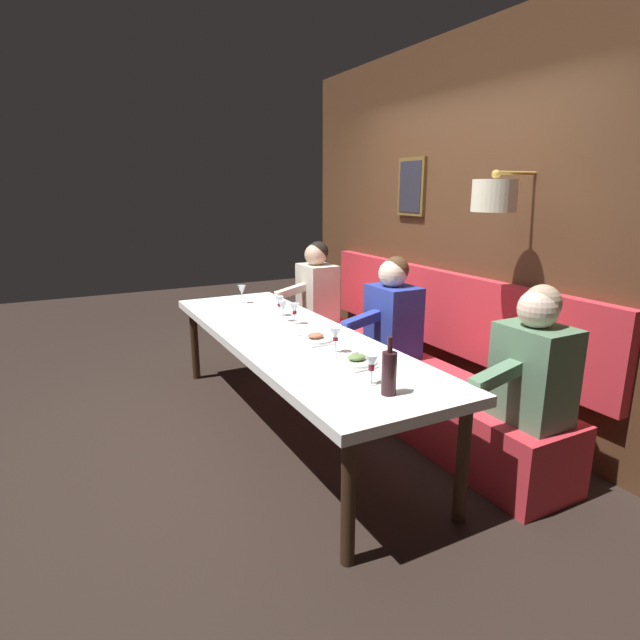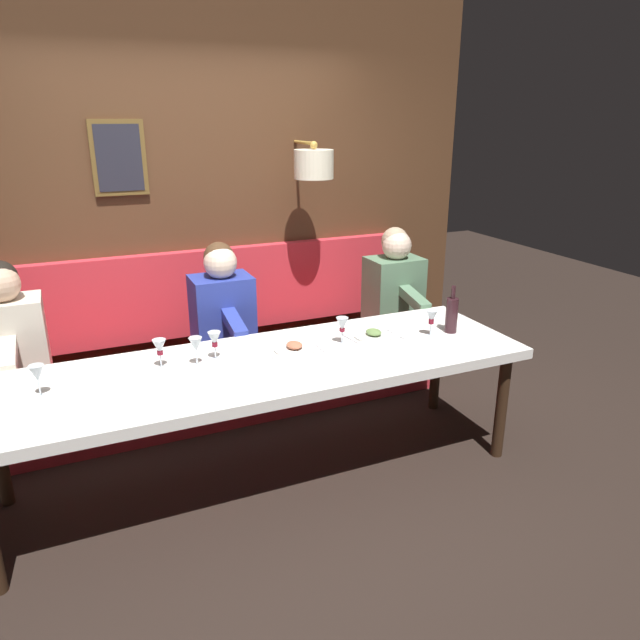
{
  "view_description": "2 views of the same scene",
  "coord_description": "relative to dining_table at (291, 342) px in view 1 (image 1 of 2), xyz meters",
  "views": [
    {
      "loc": [
        -1.44,
        -3.18,
        1.74
      ],
      "look_at": [
        0.05,
        -0.36,
        0.92
      ],
      "focal_mm": 28.64,
      "sensor_mm": 36.0,
      "label": 1
    },
    {
      "loc": [
        -2.86,
        0.93,
        2.03
      ],
      "look_at": [
        0.05,
        -0.36,
        0.92
      ],
      "focal_mm": 33.07,
      "sensor_mm": 36.0,
      "label": 2
    }
  ],
  "objects": [
    {
      "name": "ground_plane",
      "position": [
        0.0,
        0.0,
        -0.68
      ],
      "size": [
        12.0,
        12.0,
        0.0
      ],
      "primitive_type": "plane",
      "color": "black"
    },
    {
      "name": "dining_table",
      "position": [
        0.0,
        0.0,
        0.0
      ],
      "size": [
        0.9,
        2.99,
        0.74
      ],
      "color": "white",
      "rests_on": "ground_plane"
    },
    {
      "name": "banquette_bench",
      "position": [
        0.89,
        0.0,
        -0.46
      ],
      "size": [
        0.52,
        3.19,
        0.45
      ],
      "primitive_type": "cube",
      "color": "red",
      "rests_on": "ground_plane"
    },
    {
      "name": "back_wall_panel",
      "position": [
        1.46,
        -0.01,
        0.68
      ],
      "size": [
        0.59,
        4.39,
        2.9
      ],
      "color": "#51331E",
      "rests_on": "ground_plane"
    },
    {
      "name": "diner_nearest",
      "position": [
        0.88,
        -1.34,
        0.13
      ],
      "size": [
        0.6,
        0.4,
        0.79
      ],
      "color": "#567A5B",
      "rests_on": "banquette_bench"
    },
    {
      "name": "diner_near",
      "position": [
        0.88,
        -0.0,
        0.13
      ],
      "size": [
        0.6,
        0.4,
        0.79
      ],
      "color": "#283893",
      "rests_on": "banquette_bench"
    },
    {
      "name": "diner_middle",
      "position": [
        0.88,
        1.29,
        0.13
      ],
      "size": [
        0.6,
        0.4,
        0.79
      ],
      "color": "beige",
      "rests_on": "banquette_bench"
    },
    {
      "name": "place_setting_0",
      "position": [
        0.1,
        -0.74,
        0.07
      ],
      "size": [
        0.24,
        0.32,
        0.05
      ],
      "color": "silver",
      "rests_on": "dining_table"
    },
    {
      "name": "place_setting_1",
      "position": [
        0.09,
        -0.21,
        0.07
      ],
      "size": [
        0.24,
        0.31,
        0.05
      ],
      "color": "silver",
      "rests_on": "dining_table"
    },
    {
      "name": "wine_glass_0",
      "position": [
        0.14,
        0.24,
        0.17
      ],
      "size": [
        0.07,
        0.07,
        0.16
      ],
      "color": "silver",
      "rests_on": "dining_table"
    },
    {
      "name": "wine_glass_1",
      "position": [
        -0.02,
        -1.07,
        0.17
      ],
      "size": [
        0.07,
        0.07,
        0.16
      ],
      "color": "silver",
      "rests_on": "dining_table"
    },
    {
      "name": "wine_glass_2",
      "position": [
        0.1,
        0.35,
        0.18
      ],
      "size": [
        0.07,
        0.07,
        0.16
      ],
      "color": "silver",
      "rests_on": "dining_table"
    },
    {
      "name": "wine_glass_3",
      "position": [
        0.04,
        1.13,
        0.18
      ],
      "size": [
        0.07,
        0.07,
        0.16
      ],
      "color": "silver",
      "rests_on": "dining_table"
    },
    {
      "name": "wine_glass_4",
      "position": [
        0.15,
        0.53,
        0.17
      ],
      "size": [
        0.07,
        0.07,
        0.16
      ],
      "color": "silver",
      "rests_on": "dining_table"
    },
    {
      "name": "wine_glass_5",
      "position": [
        0.08,
        -0.51,
        0.17
      ],
      "size": [
        0.07,
        0.07,
        0.16
      ],
      "color": "silver",
      "rests_on": "dining_table"
    },
    {
      "name": "wine_bottle",
      "position": [
        -0.02,
        -1.22,
        0.17
      ],
      "size": [
        0.08,
        0.08,
        0.3
      ],
      "color": "#33191E",
      "rests_on": "dining_table"
    }
  ]
}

